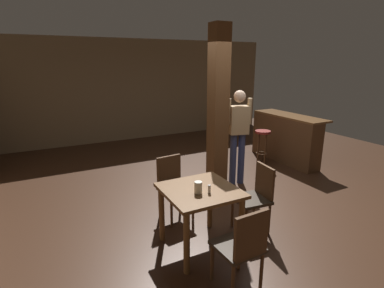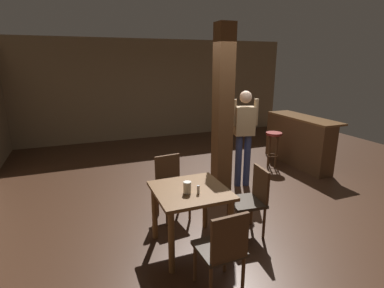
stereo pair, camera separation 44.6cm
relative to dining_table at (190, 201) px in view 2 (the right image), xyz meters
The scene contains 12 objects.
ground_plane 1.72m from the dining_table, 42.32° to the left, with size 10.80×10.80×0.00m, color #382114.
wall_back 5.76m from the dining_table, 77.99° to the left, with size 8.00×0.10×2.80m, color #756047.
pillar 2.03m from the dining_table, 51.84° to the left, with size 0.28×0.28×2.80m, color brown.
dining_table is the anchor object (origin of this frame).
chair_east 0.86m from the dining_table, ahead, with size 0.46×0.46×0.89m.
chair_north 0.84m from the dining_table, 88.61° to the left, with size 0.46×0.46×0.89m.
chair_south 0.83m from the dining_table, 89.20° to the right, with size 0.44×0.44×0.89m.
napkin_cup 0.24m from the dining_table, 130.00° to the right, with size 0.09×0.09×0.13m, color silver.
salt_shaker 0.25m from the dining_table, 74.54° to the right, with size 0.03×0.03×0.10m, color silver.
standing_person 2.15m from the dining_table, 42.31° to the left, with size 0.47×0.28×1.72m.
bar_counter 3.84m from the dining_table, 31.32° to the left, with size 0.56×1.77×1.05m.
bar_stool_near 3.35m from the dining_table, 37.36° to the left, with size 0.33×0.33×0.76m.
Camera 2 is at (-2.35, -4.08, 2.21)m, focal length 28.00 mm.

